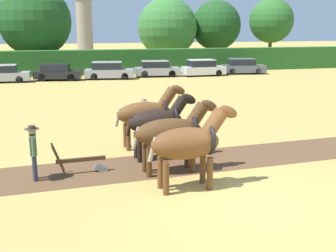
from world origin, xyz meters
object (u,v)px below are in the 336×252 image
tree_center_left (167,28)px  draft_horse_trail_left (158,122)px  farmer_at_plow (33,148)px  farmer_beside_team (144,114)px  tree_center (216,25)px  plow (85,163)px  parked_car_center (57,72)px  parked_car_center_right (109,71)px  tree_left (35,21)px  parked_car_far_right (203,68)px  parked_car_end_right (243,66)px  draft_horse_trail_right (147,113)px  draft_horse_lead_right (172,132)px  tree_center_right (271,21)px  parked_car_right (157,69)px  parked_car_center_left (3,74)px  draft_horse_lead_left (189,143)px

tree_center_left → draft_horse_trail_left: size_ratio=3.05×
farmer_at_plow → farmer_beside_team: bearing=43.6°
tree_center → plow: size_ratio=4.42×
tree_center → parked_car_center: bearing=-149.7°
draft_horse_trail_left → parked_car_center_right: bearing=84.0°
tree_center_left → tree_center: (6.36, 0.27, 0.27)m
tree_left → parked_car_far_right: bearing=-29.5°
farmer_at_plow → farmer_beside_team: farmer_at_plow is taller
plow → farmer_at_plow: (-1.54, -0.26, 0.68)m
plow → draft_horse_trail_left: bearing=15.9°
parked_car_end_right → tree_center_left: bearing=124.9°
tree_center_left → draft_horse_trail_right: bearing=-106.8°
draft_horse_trail_left → parked_car_center_right: size_ratio=0.58×
tree_left → draft_horse_trail_right: tree_left is taller
tree_left → draft_horse_lead_right: size_ratio=3.08×
tree_left → parked_car_center_right: 11.79m
tree_left → parked_car_center_right: size_ratio=1.94×
tree_center_left → tree_center_right: tree_center_right is taller
parked_car_center → parked_car_far_right: parked_car_far_right is taller
draft_horse_trail_left → draft_horse_trail_right: (-0.05, 1.52, 0.02)m
parked_car_right → plow: bearing=-103.3°
parked_car_center → draft_horse_trail_right: bearing=-71.3°
parked_car_center_left → parked_car_end_right: bearing=4.3°
draft_horse_trail_left → plow: (-2.64, -0.87, -1.01)m
parked_car_center_left → parked_car_center: (4.52, 0.23, -0.01)m
draft_horse_trail_left → parked_car_center: draft_horse_trail_left is taller
parked_car_far_right → parked_car_end_right: bearing=8.2°
tree_center → tree_center_right: (7.16, -0.75, 0.59)m
parked_car_far_right → tree_center_right: bearing=39.7°
plow → farmer_at_plow: farmer_at_plow is taller
tree_left → parked_car_center_right: tree_left is taller
draft_horse_lead_left → plow: (-2.77, 2.18, -1.05)m
parked_car_center → parked_car_end_right: (18.16, 0.48, 0.04)m
parked_car_center_left → parked_car_center: 4.53m
parked_car_far_right → parked_car_end_right: parked_car_far_right is taller
tree_center → draft_horse_trail_right: size_ratio=2.73×
tree_center_right → parked_car_end_right: size_ratio=1.81×
plow → parked_car_center_left: 25.69m
draft_horse_lead_right → farmer_beside_team: bearing=85.9°
tree_center_right → parked_car_end_right: 14.14m
farmer_beside_team → parked_car_center_right: (1.36, 20.89, -0.17)m
farmer_at_plow → parked_car_center_left: bearing=95.2°
farmer_beside_team → parked_car_far_right: farmer_beside_team is taller
tree_center_right → tree_center_left: bearing=177.9°
tree_left → draft_horse_trail_right: bearing=-81.6°
draft_horse_lead_right → parked_car_right: size_ratio=0.67×
plow → parked_car_right: size_ratio=0.41×
tree_center_left → farmer_at_plow: size_ratio=4.74×
tree_center → draft_horse_trail_right: 38.49m
tree_center_left → parked_car_far_right: tree_center_left is taller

